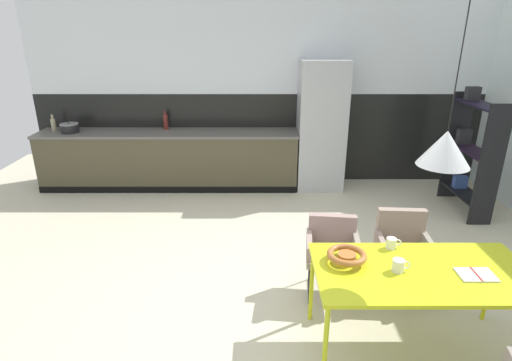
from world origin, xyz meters
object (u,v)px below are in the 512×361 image
at_px(bottle_spice_small, 56,124).
at_px(pendant_lamp_over_table_near, 447,148).
at_px(bottle_oil_tall, 167,121).
at_px(open_shelf_unit, 473,151).
at_px(open_book, 478,275).
at_px(dining_table, 425,276).
at_px(armchair_near_window, 404,243).
at_px(cooking_pot, 72,128).
at_px(armchair_head_of_table, 334,245).
at_px(mug_tall_blue, 393,244).
at_px(refrigerator_column, 323,126).
at_px(mug_short_terracotta, 400,266).
at_px(fruit_bowl, 348,256).

relative_size(bottle_spice_small, pendant_lamp_over_table_near, 0.20).
height_order(bottle_oil_tall, open_shelf_unit, open_shelf_unit).
bearing_deg(open_book, dining_table, 169.19).
xyz_separation_m(armchair_near_window, cooking_pot, (-4.27, 2.71, 0.47)).
xyz_separation_m(armchair_head_of_table, mug_tall_blue, (0.38, -0.50, 0.30)).
bearing_deg(pendant_lamp_over_table_near, open_shelf_unit, 58.67).
xyz_separation_m(refrigerator_column, mug_short_terracotta, (0.05, -3.61, -0.20)).
bearing_deg(open_shelf_unit, bottle_spice_small, -98.82).
relative_size(bottle_spice_small, open_shelf_unit, 0.15).
bearing_deg(mug_tall_blue, pendant_lamp_over_table_near, -66.37).
distance_m(armchair_near_window, pendant_lamp_over_table_near, 1.48).
distance_m(refrigerator_column, open_book, 3.72).
xyz_separation_m(armchair_head_of_table, fruit_bowl, (-0.03, -0.71, 0.31)).
bearing_deg(mug_tall_blue, fruit_bowl, -152.95).
distance_m(refrigerator_column, pendant_lamp_over_table_near, 3.68).
distance_m(fruit_bowl, mug_tall_blue, 0.46).
bearing_deg(cooking_pot, armchair_head_of_table, -37.34).
bearing_deg(cooking_pot, armchair_near_window, -32.42).
bearing_deg(open_book, mug_short_terracotta, 174.24).
distance_m(armchair_head_of_table, mug_short_terracotta, 0.95).
height_order(armchair_near_window, pendant_lamp_over_table_near, pendant_lamp_over_table_near).
xyz_separation_m(open_book, pendant_lamp_over_table_near, (-0.35, 0.06, 0.94)).
height_order(mug_short_terracotta, cooking_pot, cooking_pot).
bearing_deg(open_shelf_unit, pendant_lamp_over_table_near, -31.33).
relative_size(mug_tall_blue, pendant_lamp_over_table_near, 0.10).
distance_m(armchair_near_window, open_book, 0.97).
bearing_deg(cooking_pot, fruit_bowl, -44.12).
distance_m(refrigerator_column, cooking_pot, 3.86).
bearing_deg(fruit_bowl, pendant_lamp_over_table_near, -12.48).
bearing_deg(bottle_oil_tall, open_book, -51.73).
xyz_separation_m(dining_table, armchair_head_of_table, (-0.52, 0.82, -0.20)).
xyz_separation_m(armchair_near_window, armchair_head_of_table, (-0.68, -0.03, -0.01)).
xyz_separation_m(mug_short_terracotta, cooking_pot, (-3.91, 3.57, 0.17)).
bearing_deg(mug_tall_blue, bottle_oil_tall, 126.25).
bearing_deg(open_shelf_unit, mug_tall_blue, -36.95).
bearing_deg(fruit_bowl, refrigerator_column, 84.93).
height_order(armchair_head_of_table, fruit_bowl, fruit_bowl).
xyz_separation_m(refrigerator_column, dining_table, (0.24, -3.59, -0.29)).
bearing_deg(bottle_spice_small, fruit_bowl, -42.77).
bearing_deg(cooking_pot, open_book, -39.12).
relative_size(mug_tall_blue, bottle_oil_tall, 0.42).
distance_m(dining_table, mug_tall_blue, 0.36).
distance_m(fruit_bowl, pendant_lamp_over_table_near, 1.05).
xyz_separation_m(refrigerator_column, cooking_pot, (-3.86, -0.03, -0.02)).
distance_m(armchair_head_of_table, bottle_oil_tall, 3.69).
distance_m(mug_short_terracotta, pendant_lamp_over_table_near, 0.92).
relative_size(bottle_oil_tall, open_shelf_unit, 0.18).
distance_m(fruit_bowl, mug_short_terracotta, 0.38).
height_order(mug_tall_blue, mug_short_terracotta, mug_short_terracotta).
bearing_deg(armchair_head_of_table, fruit_bowl, 93.98).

